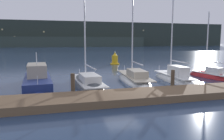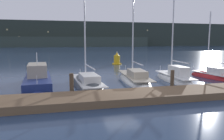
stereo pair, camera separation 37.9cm
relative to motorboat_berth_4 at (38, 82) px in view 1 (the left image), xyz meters
name	(u,v)px [view 1 (the left image)]	position (x,y,z in m)	size (l,w,h in m)	color
ground_plane	(122,91)	(6.21, -3.72, -0.30)	(400.00, 400.00, 0.00)	navy
dock	(134,96)	(6.21, -6.19, -0.07)	(42.85, 2.80, 0.45)	brown
mooring_pile_2	(73,85)	(2.53, -4.54, 0.49)	(0.28, 0.28, 1.58)	#4C3D2D
mooring_pile_3	(173,80)	(9.89, -4.54, 0.48)	(0.28, 0.28, 1.57)	#4C3D2D
motorboat_berth_4	(38,82)	(0.00, 0.00, 0.00)	(2.75, 7.54, 3.32)	navy
sailboat_berth_5	(87,85)	(3.99, -1.18, -0.20)	(2.58, 8.20, 11.65)	#2D3338
sailboat_berth_6	(134,80)	(8.47, -0.21, -0.17)	(2.89, 8.56, 12.83)	white
sailboat_berth_7	(174,79)	(12.11, -1.00, -0.14)	(2.05, 7.12, 9.37)	white
sailboat_berth_8	(209,76)	(16.57, -0.29, -0.18)	(1.74, 5.43, 7.23)	red
channel_buoy	(115,59)	(10.81, 14.53, 0.46)	(1.46, 1.46, 2.02)	gold
hillside_backdrop	(57,35)	(3.86, 129.85, 7.17)	(240.00, 23.00, 16.19)	#28332D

